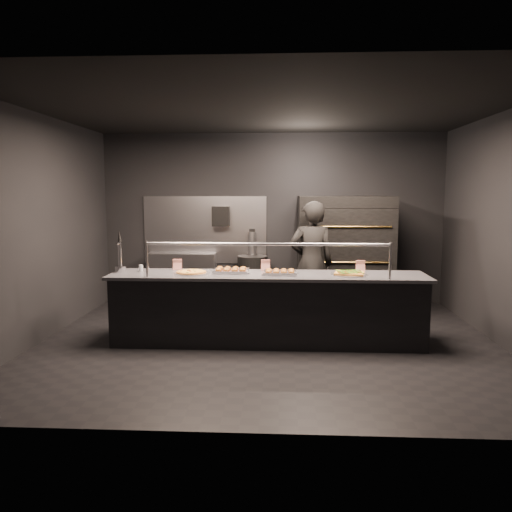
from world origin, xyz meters
The scene contains 15 objects.
room centered at (-0.02, 0.05, 1.50)m, with size 6.04×6.00×3.00m.
service_counter centered at (0.00, 0.00, 0.46)m, with size 4.10×0.78×1.37m.
pizza_oven centered at (1.20, 1.90, 0.97)m, with size 1.50×1.23×1.91m.
prep_shelf centered at (-1.60, 2.32, 0.45)m, with size 1.20×0.35×0.90m, color #99999E.
towel_dispenser centered at (-0.90, 2.39, 1.55)m, with size 0.30×0.20×0.35m, color black.
fire_extinguisher centered at (-0.35, 2.40, 1.06)m, with size 0.14×0.14×0.51m.
beer_tap centered at (-1.95, 0.04, 1.08)m, with size 0.14×0.20×0.55m.
round_pizza centered at (-1.00, -0.02, 0.94)m, with size 0.45×0.45×0.03m.
slider_tray_a centered at (-0.49, 0.09, 0.95)m, with size 0.51×0.41×0.07m.
slider_tray_b centered at (0.16, -0.02, 0.95)m, with size 0.47×0.37×0.07m.
square_pizza centered at (1.05, -0.02, 0.94)m, with size 0.46×0.46×0.05m.
condiment_jar centered at (-1.67, 0.12, 0.96)m, with size 0.14×0.05×0.09m.
tent_cards centered at (-0.01, 0.28, 1.00)m, with size 2.60×0.04×0.15m.
trash_bin centered at (-0.33, 2.18, 0.44)m, with size 0.52×0.52×0.87m, color black.
worker centered at (0.62, 1.04, 0.92)m, with size 0.67×0.44×1.84m, color black.
Camera 1 is at (0.19, -6.38, 1.97)m, focal length 35.00 mm.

